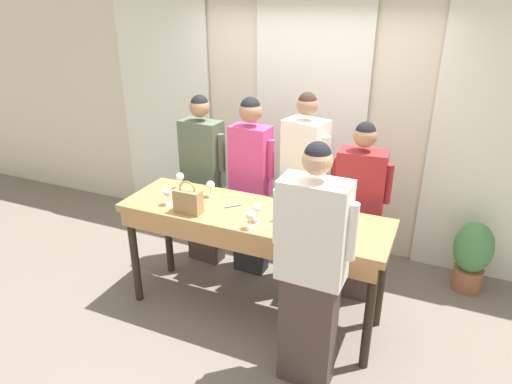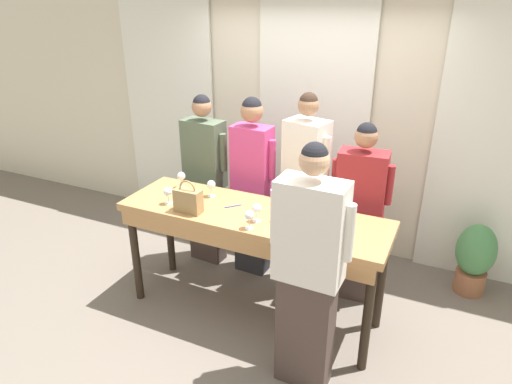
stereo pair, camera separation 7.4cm
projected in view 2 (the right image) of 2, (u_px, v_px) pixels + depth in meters
ground_plane at (253, 310)px, 4.07m from camera, size 18.00×18.00×0.00m
wall_back at (314, 118)px, 4.77m from camera, size 12.00×0.06×2.80m
curtain_panel_left at (170, 108)px, 5.42m from camera, size 1.18×0.03×2.69m
curtain_panel_center at (312, 125)px, 4.73m from camera, size 1.18×0.03×2.69m
curtain_panel_right at (502, 147)px, 4.05m from camera, size 1.18×0.03×2.69m
tasting_bar at (251, 225)px, 3.71m from camera, size 2.22×0.67×0.98m
wine_bottle at (287, 205)px, 3.50m from camera, size 0.08×0.08×0.33m
handbag at (188, 200)px, 3.64m from camera, size 0.22×0.11×0.27m
wine_glass_front_left at (314, 216)px, 3.38m from camera, size 0.07×0.07×0.15m
wine_glass_front_mid at (211, 185)px, 3.92m from camera, size 0.07×0.07×0.15m
wine_glass_front_right at (257, 209)px, 3.49m from camera, size 0.07×0.07×0.15m
wine_glass_center_left at (318, 222)px, 3.29m from camera, size 0.07×0.07×0.15m
wine_glass_center_mid at (181, 177)px, 4.10m from camera, size 0.07×0.07×0.15m
wine_glass_center_right at (168, 192)px, 3.78m from camera, size 0.07×0.07×0.15m
wine_glass_back_left at (249, 216)px, 3.38m from camera, size 0.07×0.07×0.15m
pen at (233, 206)px, 3.77m from camera, size 0.11×0.11×0.01m
guest_olive_jacket at (205, 180)px, 4.54m from camera, size 0.52×0.24×1.75m
guest_pink_top at (252, 185)px, 4.32m from camera, size 0.48×0.23×1.77m
guest_cream_sweater at (304, 193)px, 4.11m from camera, size 0.47×0.33×1.85m
guest_striped_shirt at (359, 214)px, 3.96m from camera, size 0.52×0.27×1.66m
host_pouring at (308, 272)px, 3.00m from camera, size 0.56×0.25×1.81m
potted_plant at (475, 257)px, 4.19m from camera, size 0.35×0.35×0.70m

